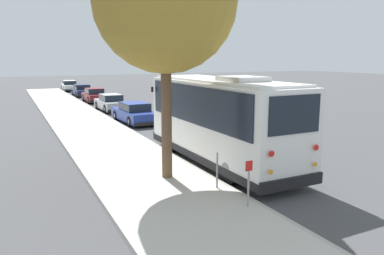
{
  "coord_description": "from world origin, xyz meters",
  "views": [
    {
      "loc": [
        -12.67,
        7.95,
        4.19
      ],
      "look_at": [
        1.15,
        1.13,
        1.3
      ],
      "focal_mm": 35.0,
      "sensor_mm": 36.0,
      "label": 1
    }
  ],
  "objects_px": {
    "shuttle_bus": "(220,117)",
    "sign_post_near": "(248,183)",
    "parked_sedan_blue": "(134,113)",
    "parked_sedan_silver": "(111,103)",
    "parked_sedan_white": "(70,86)",
    "sign_post_far": "(217,170)",
    "parked_sedan_navy": "(82,91)",
    "parked_sedan_maroon": "(94,96)"
  },
  "relations": [
    {
      "from": "shuttle_bus",
      "to": "parked_sedan_blue",
      "type": "distance_m",
      "value": 10.8
    },
    {
      "from": "parked_sedan_blue",
      "to": "parked_sedan_white",
      "type": "bearing_deg",
      "value": -2.17
    },
    {
      "from": "parked_sedan_blue",
      "to": "parked_sedan_silver",
      "type": "relative_size",
      "value": 1.08
    },
    {
      "from": "parked_sedan_blue",
      "to": "parked_sedan_silver",
      "type": "distance_m",
      "value": 6.2
    },
    {
      "from": "parked_sedan_white",
      "to": "parked_sedan_silver",
      "type": "bearing_deg",
      "value": -176.56
    },
    {
      "from": "parked_sedan_blue",
      "to": "parked_sedan_navy",
      "type": "xyz_separation_m",
      "value": [
        19.23,
        -0.1,
        -0.03
      ]
    },
    {
      "from": "parked_sedan_silver",
      "to": "parked_sedan_maroon",
      "type": "distance_m",
      "value": 6.56
    },
    {
      "from": "parked_sedan_blue",
      "to": "parked_sedan_navy",
      "type": "distance_m",
      "value": 19.23
    },
    {
      "from": "parked_sedan_silver",
      "to": "parked_sedan_navy",
      "type": "relative_size",
      "value": 0.95
    },
    {
      "from": "shuttle_bus",
      "to": "parked_sedan_blue",
      "type": "height_order",
      "value": "shuttle_bus"
    },
    {
      "from": "shuttle_bus",
      "to": "parked_sedan_white",
      "type": "bearing_deg",
      "value": 0.03
    },
    {
      "from": "parked_sedan_silver",
      "to": "sign_post_far",
      "type": "xyz_separation_m",
      "value": [
        -19.72,
        1.63,
        0.1
      ]
    },
    {
      "from": "sign_post_near",
      "to": "sign_post_far",
      "type": "relative_size",
      "value": 1.15
    },
    {
      "from": "sign_post_far",
      "to": "parked_sedan_silver",
      "type": "bearing_deg",
      "value": -4.73
    },
    {
      "from": "parked_sedan_blue",
      "to": "sign_post_far",
      "type": "height_order",
      "value": "parked_sedan_blue"
    },
    {
      "from": "parked_sedan_navy",
      "to": "parked_sedan_white",
      "type": "xyz_separation_m",
      "value": [
        7.32,
        0.23,
        0.03
      ]
    },
    {
      "from": "parked_sedan_white",
      "to": "parked_sedan_maroon",
      "type": "bearing_deg",
      "value": -176.01
    },
    {
      "from": "shuttle_bus",
      "to": "parked_sedan_maroon",
      "type": "bearing_deg",
      "value": -0.32
    },
    {
      "from": "shuttle_bus",
      "to": "sign_post_near",
      "type": "distance_m",
      "value": 4.94
    },
    {
      "from": "parked_sedan_silver",
      "to": "sign_post_near",
      "type": "distance_m",
      "value": 21.48
    },
    {
      "from": "parked_sedan_white",
      "to": "sign_post_near",
      "type": "relative_size",
      "value": 3.57
    },
    {
      "from": "parked_sedan_maroon",
      "to": "sign_post_far",
      "type": "bearing_deg",
      "value": 175.87
    },
    {
      "from": "shuttle_bus",
      "to": "sign_post_near",
      "type": "height_order",
      "value": "shuttle_bus"
    },
    {
      "from": "sign_post_near",
      "to": "parked_sedan_maroon",
      "type": "bearing_deg",
      "value": -3.5
    },
    {
      "from": "shuttle_bus",
      "to": "sign_post_near",
      "type": "relative_size",
      "value": 6.62
    },
    {
      "from": "parked_sedan_blue",
      "to": "parked_sedan_white",
      "type": "xyz_separation_m",
      "value": [
        26.55,
        0.13,
        -0.01
      ]
    },
    {
      "from": "parked_sedan_silver",
      "to": "parked_sedan_white",
      "type": "bearing_deg",
      "value": -0.94
    },
    {
      "from": "parked_sedan_maroon",
      "to": "sign_post_near",
      "type": "height_order",
      "value": "sign_post_near"
    },
    {
      "from": "parked_sedan_white",
      "to": "parked_sedan_blue",
      "type": "bearing_deg",
      "value": -176.72
    },
    {
      "from": "sign_post_far",
      "to": "parked_sedan_navy",
      "type": "bearing_deg",
      "value": -2.98
    },
    {
      "from": "parked_sedan_silver",
      "to": "parked_sedan_white",
      "type": "relative_size",
      "value": 0.93
    },
    {
      "from": "parked_sedan_blue",
      "to": "sign_post_near",
      "type": "distance_m",
      "value": 15.31
    },
    {
      "from": "parked_sedan_blue",
      "to": "sign_post_far",
      "type": "distance_m",
      "value": 13.62
    },
    {
      "from": "sign_post_near",
      "to": "sign_post_far",
      "type": "bearing_deg",
      "value": 0.0
    },
    {
      "from": "parked_sedan_navy",
      "to": "parked_sedan_blue",
      "type": "bearing_deg",
      "value": -179.85
    },
    {
      "from": "parked_sedan_silver",
      "to": "parked_sedan_maroon",
      "type": "bearing_deg",
      "value": -2.09
    },
    {
      "from": "shuttle_bus",
      "to": "parked_sedan_silver",
      "type": "height_order",
      "value": "shuttle_bus"
    },
    {
      "from": "shuttle_bus",
      "to": "parked_sedan_white",
      "type": "height_order",
      "value": "shuttle_bus"
    },
    {
      "from": "sign_post_near",
      "to": "parked_sedan_blue",
      "type": "bearing_deg",
      "value": -6.01
    },
    {
      "from": "parked_sedan_maroon",
      "to": "parked_sedan_navy",
      "type": "xyz_separation_m",
      "value": [
        6.47,
        0.01,
        -0.03
      ]
    },
    {
      "from": "parked_sedan_silver",
      "to": "parked_sedan_white",
      "type": "xyz_separation_m",
      "value": [
        20.35,
        0.16,
        -0.0
      ]
    },
    {
      "from": "parked_sedan_maroon",
      "to": "parked_sedan_navy",
      "type": "relative_size",
      "value": 0.91
    }
  ]
}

